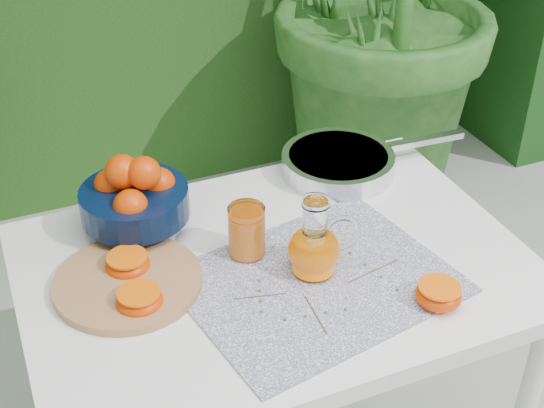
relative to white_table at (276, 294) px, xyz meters
name	(u,v)px	position (x,y,z in m)	size (l,w,h in m)	color
white_table	(276,294)	(0.00, 0.00, 0.00)	(1.00, 0.70, 0.75)	white
placemat	(317,282)	(0.05, -0.09, 0.08)	(0.50, 0.39, 0.00)	#0D0F4C
cutting_board	(128,282)	(-0.29, 0.05, 0.09)	(0.29, 0.29, 0.02)	#A37E49
fruit_bowl	(135,196)	(-0.22, 0.22, 0.16)	(0.29, 0.29, 0.18)	black
juice_pitcher	(315,247)	(0.06, -0.06, 0.14)	(0.15, 0.12, 0.17)	white
juice_tumbler	(247,232)	(-0.04, 0.05, 0.14)	(0.08, 0.08, 0.11)	white
saute_pan	(340,162)	(0.28, 0.26, 0.11)	(0.47, 0.28, 0.05)	silver
orange_halves	(234,286)	(-0.11, -0.06, 0.10)	(0.62, 0.42, 0.04)	#DE3C02
thyme_sprigs	(320,292)	(0.04, -0.12, 0.09)	(0.34, 0.20, 0.01)	brown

